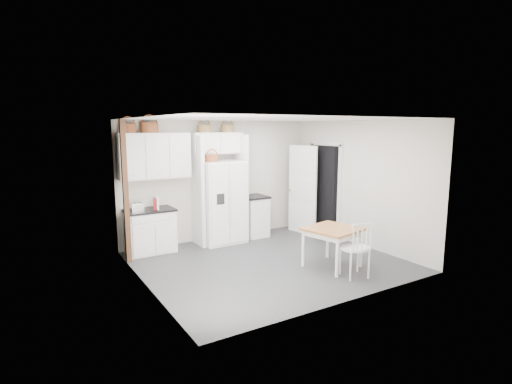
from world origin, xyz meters
TOP-DOWN VIEW (x-y plane):
  - floor at (0.00, 0.00)m, footprint 4.50×4.50m
  - ceiling at (0.00, 0.00)m, footprint 4.50×4.50m
  - wall_back at (0.00, 2.00)m, footprint 4.50×0.00m
  - wall_left at (-2.25, 0.00)m, footprint 0.00×4.00m
  - wall_right at (2.25, 0.00)m, footprint 0.00×4.00m
  - refrigerator at (-0.15, 1.63)m, footprint 0.91×0.73m
  - base_cab_left at (-1.68, 1.70)m, footprint 0.90×0.57m
  - base_cab_right at (0.70, 1.70)m, footprint 0.50×0.60m
  - dining_table at (0.83, -0.79)m, footprint 1.00×1.00m
  - windsor_chair at (0.81, -1.35)m, footprint 0.57×0.54m
  - counter_left at (-1.68, 1.70)m, footprint 0.94×0.61m
  - counter_right at (0.70, 1.70)m, footprint 0.54×0.65m
  - toaster at (-1.92, 1.67)m, footprint 0.23×0.14m
  - cookbook_red at (-1.61, 1.62)m, footprint 0.06×0.15m
  - cookbook_cream at (-1.57, 1.62)m, footprint 0.06×0.17m
  - basket_upper_a at (-1.98, 1.83)m, footprint 0.30×0.30m
  - basket_upper_b at (-1.57, 1.83)m, footprint 0.34×0.34m
  - basket_bridge_a at (-0.42, 1.83)m, footprint 0.28×0.28m
  - basket_bridge_b at (0.12, 1.83)m, footprint 0.28×0.28m
  - basket_fridge_a at (-0.40, 1.53)m, footprint 0.26×0.26m
  - upper_cabinet at (-1.50, 1.83)m, footprint 1.40×0.34m
  - bridge_cabinet at (-0.15, 1.83)m, footprint 1.12×0.34m
  - fridge_panel_left at (-0.66, 1.70)m, footprint 0.08×0.60m
  - fridge_panel_right at (0.36, 1.70)m, footprint 0.08×0.60m
  - trim_post at (-2.20, 1.35)m, footprint 0.09×0.09m
  - doorway_void at (2.16, 1.00)m, footprint 0.18×0.85m
  - door_slab at (1.80, 1.33)m, footprint 0.21×0.79m

SIDE VIEW (x-z plane):
  - floor at x=0.00m, z-range 0.00..0.00m
  - dining_table at x=0.83m, z-range 0.00..0.71m
  - base_cab_left at x=-1.68m, z-range 0.00..0.83m
  - base_cab_right at x=0.70m, z-range 0.00..0.89m
  - windsor_chair at x=0.81m, z-range 0.00..0.99m
  - counter_left at x=-1.68m, z-range 0.83..0.87m
  - refrigerator at x=-0.15m, z-range 0.00..1.76m
  - counter_right at x=0.70m, z-range 0.89..0.93m
  - toaster at x=-1.92m, z-range 0.87..1.03m
  - cookbook_red at x=-1.61m, z-range 0.87..1.09m
  - cookbook_cream at x=-1.57m, z-range 0.87..1.12m
  - doorway_void at x=2.16m, z-range 0.00..2.05m
  - door_slab at x=1.80m, z-range 0.00..2.05m
  - fridge_panel_left at x=-0.66m, z-range 0.00..2.30m
  - fridge_panel_right at x=0.36m, z-range 0.00..2.30m
  - wall_back at x=0.00m, z-range -0.95..3.55m
  - wall_left at x=-2.25m, z-range -0.70..3.30m
  - wall_right at x=2.25m, z-range -0.70..3.30m
  - trim_post at x=-2.20m, z-range 0.00..2.60m
  - basket_fridge_a at x=-0.40m, z-range 1.76..1.90m
  - upper_cabinet at x=-1.50m, z-range 1.45..2.35m
  - bridge_cabinet at x=-0.15m, z-range 1.90..2.35m
  - basket_bridge_a at x=-0.42m, z-range 2.35..2.51m
  - basket_bridge_b at x=0.12m, z-range 2.35..2.51m
  - basket_upper_a at x=-1.98m, z-range 2.35..2.52m
  - basket_upper_b at x=-1.57m, z-range 2.35..2.55m
  - ceiling at x=0.00m, z-range 2.60..2.60m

